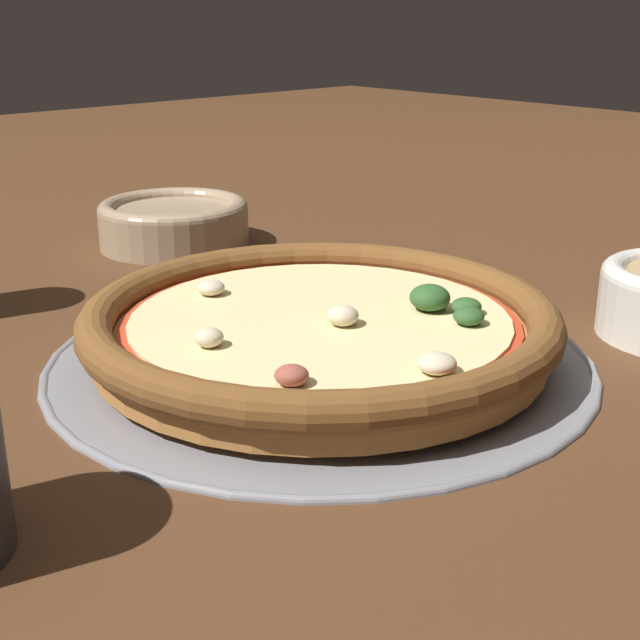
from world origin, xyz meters
The scene contains 4 objects.
ground_plane centered at (0.00, 0.00, 0.00)m, with size 3.00×3.00×0.00m, color #4C2D19.
pizza_tray centered at (0.00, 0.00, 0.00)m, with size 0.37×0.37×0.01m.
pizza centered at (0.00, 0.00, 0.03)m, with size 0.32×0.32×0.04m.
bowl_far centered at (0.32, -0.10, 0.02)m, with size 0.15×0.15×0.05m.
Camera 1 is at (-0.41, 0.38, 0.23)m, focal length 50.00 mm.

